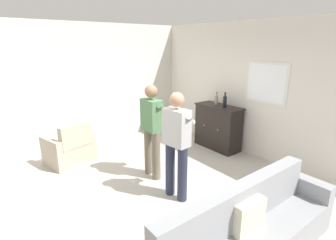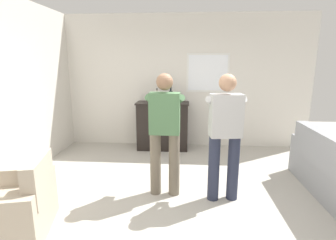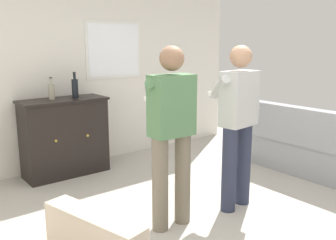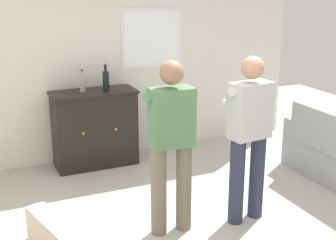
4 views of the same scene
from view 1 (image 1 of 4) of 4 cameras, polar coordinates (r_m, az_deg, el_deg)
ground at (r=4.56m, az=-4.80°, el=-14.62°), size 10.40×10.40×0.00m
wall_back_with_window at (r=5.85m, az=17.42°, el=6.40°), size 5.20×0.15×2.80m
wall_side_left at (r=6.39m, az=-18.30°, el=7.08°), size 0.12×5.20×2.80m
couch at (r=3.20m, az=17.08°, el=-23.36°), size 0.57×2.64×0.90m
armchair at (r=5.68m, az=-20.41°, el=-5.93°), size 0.83×1.01×0.85m
sideboard_cabinet at (r=6.10m, az=10.79°, el=-1.49°), size 1.09×0.49×1.00m
bottle_wine_green at (r=6.05m, az=10.48°, el=4.31°), size 0.08×0.08×0.28m
bottle_liquor_amber at (r=5.82m, az=12.26°, el=3.99°), size 0.08×0.08×0.33m
person_standing_left at (r=4.58m, az=-3.44°, el=-1.54°), size 0.56×0.48×1.68m
person_standing_right at (r=3.93m, az=1.96°, el=-4.60°), size 0.55×0.50×1.68m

